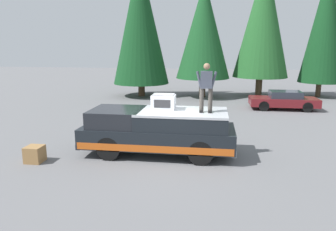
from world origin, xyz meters
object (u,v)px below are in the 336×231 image
(pickup_truck, at_px, (158,131))
(wooden_crate, at_px, (35,154))
(compressor_unit, at_px, (164,102))
(person_on_truck_bed, at_px, (206,86))
(parked_car_maroon, at_px, (284,100))

(pickup_truck, height_order, wooden_crate, pickup_truck)
(wooden_crate, bearing_deg, compressor_unit, -69.15)
(compressor_unit, xyz_separation_m, person_on_truck_bed, (-0.30, -1.53, 0.62))
(compressor_unit, height_order, parked_car_maroon, compressor_unit)
(compressor_unit, height_order, person_on_truck_bed, person_on_truck_bed)
(person_on_truck_bed, relative_size, wooden_crate, 3.02)
(person_on_truck_bed, distance_m, parked_car_maroon, 10.68)
(wooden_crate, bearing_deg, person_on_truck_bed, -77.16)
(compressor_unit, bearing_deg, person_on_truck_bed, -101.02)
(pickup_truck, relative_size, person_on_truck_bed, 3.28)
(person_on_truck_bed, distance_m, wooden_crate, 6.33)
(pickup_truck, height_order, person_on_truck_bed, person_on_truck_bed)
(pickup_truck, distance_m, wooden_crate, 4.34)
(pickup_truck, relative_size, compressor_unit, 6.60)
(pickup_truck, xyz_separation_m, compressor_unit, (0.18, -0.18, 1.05))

